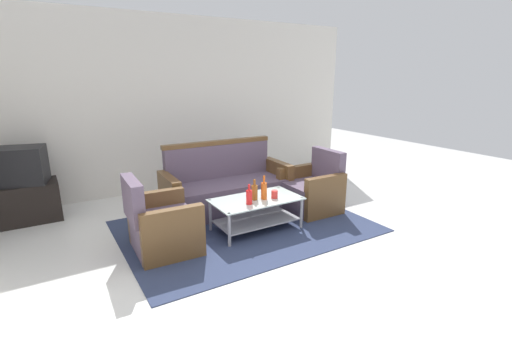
# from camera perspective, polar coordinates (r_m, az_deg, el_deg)

# --- Properties ---
(ground_plane) EXTENTS (14.00, 14.00, 0.00)m
(ground_plane) POSITION_cam_1_polar(r_m,az_deg,el_deg) (4.14, 5.58, -11.27)
(ground_plane) COLOR white
(wall_back) EXTENTS (6.52, 0.12, 2.80)m
(wall_back) POSITION_cam_1_polar(r_m,az_deg,el_deg) (6.41, -10.86, 11.35)
(wall_back) COLOR silver
(wall_back) RESTS_ON ground
(rug) EXTENTS (3.05, 2.17, 0.01)m
(rug) POSITION_cam_1_polar(r_m,az_deg,el_deg) (4.76, -1.59, -7.36)
(rug) COLOR #2D3856
(rug) RESTS_ON ground
(couch) EXTENTS (1.82, 0.78, 0.96)m
(couch) POSITION_cam_1_polar(r_m,az_deg,el_deg) (5.25, -4.63, -1.50)
(couch) COLOR #5B4C60
(couch) RESTS_ON rug
(armchair_left) EXTENTS (0.72, 0.78, 0.85)m
(armchair_left) POSITION_cam_1_polar(r_m,az_deg,el_deg) (4.18, -14.50, -7.11)
(armchair_left) COLOR #5B4C60
(armchair_left) RESTS_ON rug
(armchair_right) EXTENTS (0.71, 0.77, 0.85)m
(armchair_right) POSITION_cam_1_polar(r_m,az_deg,el_deg) (5.29, 8.71, -1.83)
(armchair_right) COLOR #5B4C60
(armchair_right) RESTS_ON rug
(coffee_table) EXTENTS (1.10, 0.60, 0.40)m
(coffee_table) POSITION_cam_1_polar(r_m,az_deg,el_deg) (4.57, 0.03, -4.75)
(coffee_table) COLOR silver
(coffee_table) RESTS_ON rug
(bottle_orange) EXTENTS (0.07, 0.07, 0.30)m
(bottle_orange) POSITION_cam_1_polar(r_m,az_deg,el_deg) (4.49, 1.25, -1.77)
(bottle_orange) COLOR #D85919
(bottle_orange) RESTS_ON coffee_table
(bottle_brown) EXTENTS (0.08, 0.08, 0.26)m
(bottle_brown) POSITION_cam_1_polar(r_m,az_deg,el_deg) (4.47, -0.23, -2.04)
(bottle_brown) COLOR brown
(bottle_brown) RESTS_ON coffee_table
(bottle_red) EXTENTS (0.07, 0.07, 0.24)m
(bottle_red) POSITION_cam_1_polar(r_m,az_deg,el_deg) (4.32, -1.07, -2.76)
(bottle_red) COLOR red
(bottle_red) RESTS_ON coffee_table
(cup) EXTENTS (0.08, 0.08, 0.10)m
(cup) POSITION_cam_1_polar(r_m,az_deg,el_deg) (4.54, 2.90, -2.39)
(cup) COLOR red
(cup) RESTS_ON coffee_table
(tv_stand) EXTENTS (0.80, 0.50, 0.52)m
(tv_stand) POSITION_cam_1_polar(r_m,az_deg,el_deg) (5.73, -32.19, -3.10)
(tv_stand) COLOR black
(tv_stand) RESTS_ON ground
(television) EXTENTS (0.68, 0.56, 0.48)m
(television) POSITION_cam_1_polar(r_m,az_deg,el_deg) (5.61, -32.93, 1.76)
(television) COLOR black
(television) RESTS_ON tv_stand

